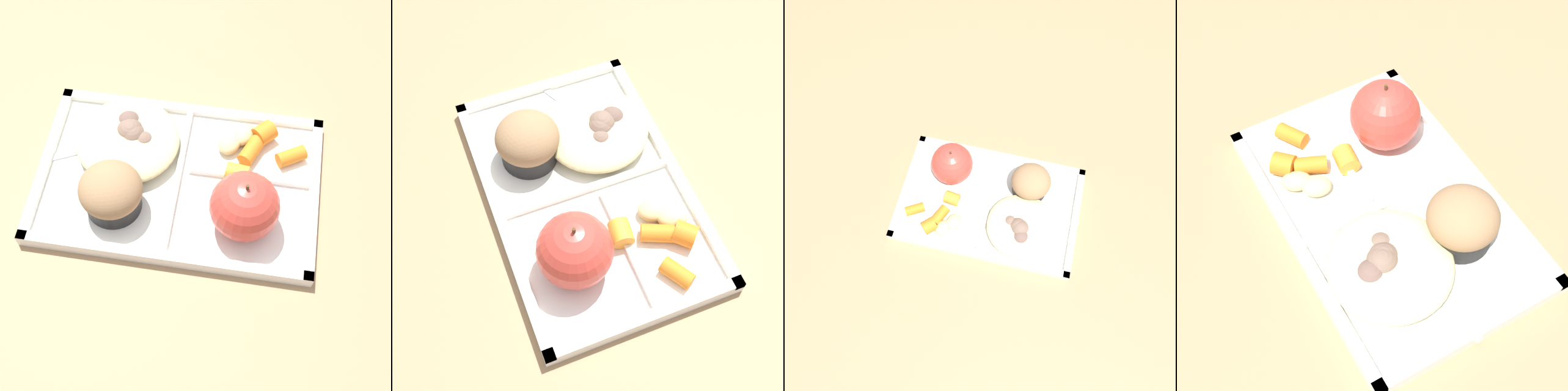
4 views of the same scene
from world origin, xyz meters
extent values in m
plane|color=#997551|center=(0.00, 0.00, 0.00)|extent=(6.00, 6.00, 0.00)
cube|color=white|center=(0.00, 0.00, 0.01)|extent=(0.36, 0.23, 0.01)
cube|color=white|center=(0.00, -0.11, 0.02)|extent=(0.36, 0.01, 0.01)
cube|color=white|center=(0.00, 0.11, 0.02)|extent=(0.36, 0.01, 0.01)
cube|color=white|center=(-0.17, 0.00, 0.02)|extent=(0.01, 0.23, 0.01)
cube|color=white|center=(0.17, 0.00, 0.02)|extent=(0.01, 0.23, 0.01)
cube|color=white|center=(0.00, 0.00, 0.02)|extent=(0.01, 0.21, 0.01)
cube|color=white|center=(-0.09, -0.01, 0.02)|extent=(0.15, 0.01, 0.01)
sphere|color=#C63D33|center=(-0.09, 0.05, 0.05)|extent=(0.08, 0.08, 0.08)
cylinder|color=#4C381E|center=(-0.09, 0.05, 0.10)|extent=(0.00, 0.00, 0.01)
cylinder|color=black|center=(0.07, 0.05, 0.03)|extent=(0.07, 0.07, 0.03)
ellipsoid|color=#93704C|center=(0.07, 0.05, 0.05)|extent=(0.08, 0.08, 0.05)
cylinder|color=orange|center=(-0.09, -0.05, 0.02)|extent=(0.03, 0.04, 0.02)
cylinder|color=orange|center=(-0.10, -0.08, 0.03)|extent=(0.04, 0.04, 0.03)
cylinder|color=orange|center=(-0.07, -0.01, 0.02)|extent=(0.03, 0.03, 0.03)
cylinder|color=orange|center=(-0.14, -0.05, 0.02)|extent=(0.04, 0.04, 0.02)
ellipsoid|color=tan|center=(-0.08, -0.07, 0.02)|extent=(0.04, 0.04, 0.02)
ellipsoid|color=tan|center=(-0.06, -0.06, 0.02)|extent=(0.04, 0.04, 0.02)
ellipsoid|color=beige|center=(0.07, -0.04, 0.03)|extent=(0.13, 0.13, 0.03)
sphere|color=#755B4C|center=(0.07, -0.04, 0.03)|extent=(0.04, 0.04, 0.04)
sphere|color=#755B4C|center=(0.07, -0.05, 0.03)|extent=(0.04, 0.04, 0.04)
sphere|color=#755B4C|center=(0.05, -0.04, 0.03)|extent=(0.03, 0.03, 0.03)
sphere|color=brown|center=(0.07, -0.06, 0.03)|extent=(0.04, 0.04, 0.04)
cube|color=white|center=(0.14, -0.02, 0.01)|extent=(0.09, 0.05, 0.00)
cube|color=white|center=(0.08, -0.05, 0.01)|extent=(0.04, 0.03, 0.00)
cylinder|color=white|center=(0.05, -0.05, 0.01)|extent=(0.02, 0.01, 0.00)
cylinder|color=white|center=(0.06, -0.06, 0.01)|extent=(0.02, 0.01, 0.00)
cylinder|color=white|center=(0.06, -0.07, 0.01)|extent=(0.02, 0.01, 0.00)
camera|label=1|loc=(-0.08, 0.37, 0.65)|focal=53.14mm
camera|label=2|loc=(-0.34, 0.13, 0.60)|focal=52.90mm
camera|label=3|loc=(0.05, -0.29, 0.75)|focal=36.30mm
camera|label=4|loc=(0.32, -0.20, 0.58)|focal=55.58mm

